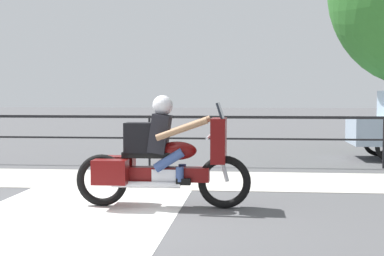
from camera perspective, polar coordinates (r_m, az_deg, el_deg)
ground_plane at (r=7.89m, az=-11.11°, el=-8.46°), size 120.00×120.00×0.00m
sidewalk_band at (r=11.14m, az=-6.02°, el=-4.94°), size 44.00×2.40×0.01m
crosswalk_band at (r=7.73m, az=-12.13°, el=-8.70°), size 2.74×6.00×0.01m
fence_railing at (r=13.13m, az=-4.15°, el=0.18°), size 36.00×0.05×1.12m
motorcycle at (r=8.31m, az=-2.98°, el=-2.83°), size 2.49×0.76×1.59m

